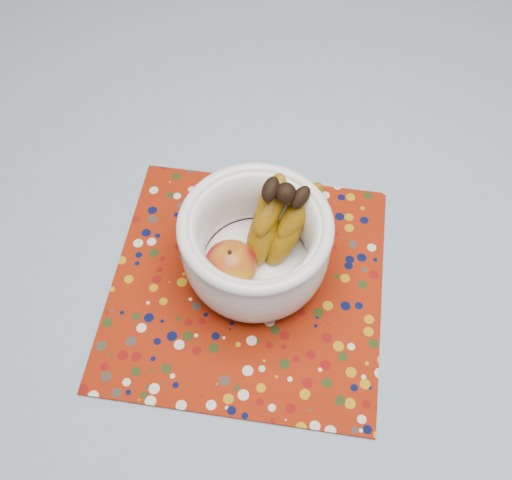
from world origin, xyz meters
The scene contains 4 objects.
table centered at (0.00, 0.00, 0.67)m, with size 1.20×1.20×0.75m.
tablecloth centered at (0.00, 0.00, 0.76)m, with size 1.32×1.32×0.01m, color slate.
placemat centered at (-0.10, -0.11, 0.76)m, with size 0.36×0.36×0.00m, color maroon.
fruit_bowl centered at (-0.09, -0.08, 0.83)m, with size 0.21×0.20×0.14m.
Camera 1 is at (-0.04, -0.49, 1.47)m, focal length 42.00 mm.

